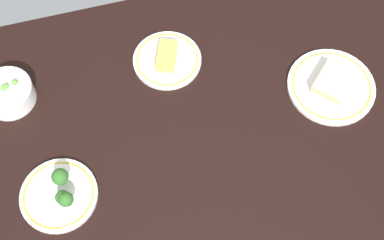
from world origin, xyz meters
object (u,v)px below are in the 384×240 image
plate_cheese (167,59)px  plate_broccoli (60,194)px  bowl_peas (8,93)px  plate_sandwich (332,85)px

plate_cheese → plate_broccoli: bearing=42.2°
plate_broccoli → plate_cheese: 44.73cm
bowl_peas → plate_cheese: bowl_peas is taller
plate_sandwich → plate_cheese: bearing=-26.0°
plate_broccoli → plate_cheese: size_ratio=1.00×
plate_sandwich → plate_cheese: (39.12, -19.10, -0.12)cm
plate_sandwich → plate_broccoli: bearing=8.6°
plate_broccoli → bowl_peas: 30.61cm
plate_cheese → bowl_peas: bearing=0.9°
plate_broccoli → plate_sandwich: 73.09cm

